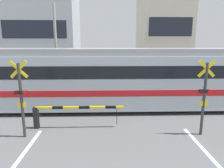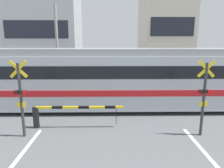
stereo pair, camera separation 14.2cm
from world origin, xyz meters
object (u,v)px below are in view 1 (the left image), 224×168
Objects in this scene: crossing_signal_right at (204,95)px; pedestrian at (93,76)px; commuter_train at (173,77)px; crossing_barrier_near at (61,112)px; crossing_signal_left at (21,96)px; crossing_barrier_far at (142,85)px.

crossing_signal_right is 10.40m from pedestrian.
commuter_train is at bearing -48.85° from pedestrian.
crossing_signal_left is at bearing -147.44° from crossing_barrier_near.
pedestrian is at bearing 118.43° from crossing_signal_right.
crossing_signal_left and crossing_signal_right have the same top height.
commuter_train is at bearing -66.63° from crossing_barrier_far.
crossing_signal_right reaches higher than crossing_barrier_near.
crossing_barrier_far is (-1.23, 2.85, -1.08)m from commuter_train.
crossing_barrier_near is 5.98m from crossing_signal_right.
crossing_barrier_near is at bearing -154.88° from commuter_train.
commuter_train is at bearing 25.12° from crossing_barrier_near.
commuter_train is 3.54m from crossing_signal_right.
crossing_barrier_far is at bearing 47.54° from crossing_signal_left.
commuter_train reaches higher than crossing_barrier_near.
commuter_train is 6.48m from crossing_barrier_near.
pedestrian is (-3.65, 2.73, 0.23)m from crossing_barrier_far.
crossing_barrier_far is (4.56, 5.56, 0.00)m from crossing_barrier_near.
commuter_train reaches higher than crossing_signal_right.
crossing_barrier_near is at bearing -129.31° from crossing_barrier_far.
crossing_signal_left is at bearing -103.54° from pedestrian.
crossing_barrier_near is 1.29× the size of crossing_signal_left.
crossing_signal_left is 7.14m from crossing_signal_right.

